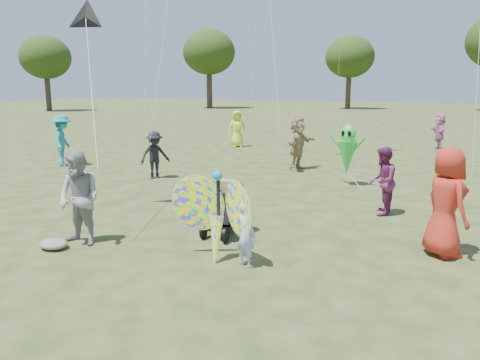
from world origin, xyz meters
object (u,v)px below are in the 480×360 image
crowd_b (155,155)px  butterfly_kite (217,217)px  crowd_g (237,129)px  crowd_i (63,141)px  crowd_d (298,143)px  alien_kite (347,152)px  adult_man (79,199)px  crowd_e (382,181)px  child_girl (246,234)px  jogging_stroller (226,204)px  crowd_a (446,202)px  crowd_j (439,132)px

crowd_b → butterfly_kite: size_ratio=0.83×
crowd_g → crowd_i: crowd_i is taller
crowd_d → alien_kite: size_ratio=1.04×
crowd_i → butterfly_kite: (9.65, -4.94, -0.18)m
adult_man → crowd_e: size_ratio=1.11×
child_girl → jogging_stroller: size_ratio=0.95×
child_girl → crowd_b: 7.64m
adult_man → jogging_stroller: adult_man is taller
child_girl → crowd_g: (-7.60, 12.64, 0.32)m
crowd_a → crowd_g: bearing=1.8°
alien_kite → crowd_i: bearing=-169.5°
crowd_j → butterfly_kite: (-1.20, -16.29, -0.07)m
child_girl → crowd_g: crowd_g is taller
adult_man → crowd_i: size_ratio=0.92×
crowd_b → crowd_j: crowd_j is taller
crowd_d → crowd_i: bearing=119.3°
jogging_stroller → crowd_d: bearing=91.6°
adult_man → jogging_stroller: (1.96, 1.74, -0.22)m
crowd_d → crowd_j: bearing=-19.4°
crowd_g → crowd_j: crowd_g is taller
jogging_stroller → butterfly_kite: bearing=-75.6°
adult_man → crowd_j: 17.28m
crowd_a → crowd_i: bearing=35.1°
crowd_j → alien_kite: alien_kite is taller
crowd_a → alien_kite: crowd_a is taller
crowd_e → jogging_stroller: size_ratio=1.37×
adult_man → butterfly_kite: adult_man is taller
child_girl → crowd_a: size_ratio=0.57×
crowd_g → crowd_e: bearing=-80.9°
crowd_e → butterfly_kite: bearing=-29.4°
alien_kite → crowd_b: bearing=-160.5°
child_girl → butterfly_kite: 0.58m
crowd_b → crowd_j: size_ratio=0.91×
crowd_b → alien_kite: 5.73m
crowd_d → alien_kite: 2.82m
crowd_b → alien_kite: alien_kite is taller
crowd_d → butterfly_kite: 8.72m
butterfly_kite → alien_kite: bearing=89.8°
jogging_stroller → butterfly_kite: 1.29m
child_girl → butterfly_kite: butterfly_kite is taller
crowd_g → adult_man: bearing=-107.5°
crowd_a → crowd_g: crowd_a is taller
adult_man → alien_kite: alien_kite is taller
alien_kite → crowd_d: bearing=142.7°
crowd_b → jogging_stroller: 6.06m
adult_man → jogging_stroller: 2.63m
child_girl → adult_man: adult_man is taller
crowd_j → jogging_stroller: (-1.76, -15.13, -0.18)m
adult_man → crowd_e: bearing=45.1°
crowd_j → jogging_stroller: size_ratio=1.44×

